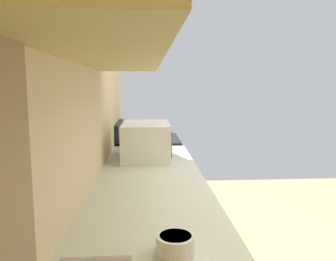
# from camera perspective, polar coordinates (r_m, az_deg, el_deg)

# --- Properties ---
(wall_back) EXTENTS (4.00, 0.12, 2.74)m
(wall_back) POSITION_cam_1_polar(r_m,az_deg,el_deg) (1.73, -15.68, 5.30)
(wall_back) COLOR beige
(wall_back) RESTS_ON ground_plane
(oven_range) EXTENTS (0.68, 0.63, 1.08)m
(oven_range) POSITION_cam_1_polar(r_m,az_deg,el_deg) (3.35, -3.34, -9.03)
(oven_range) COLOR black
(oven_range) RESTS_ON ground_plane
(microwave) EXTENTS (0.52, 0.35, 0.26)m
(microwave) POSITION_cam_1_polar(r_m,az_deg,el_deg) (2.42, -3.83, -1.76)
(microwave) COLOR white
(microwave) RESTS_ON counter_run
(bowl) EXTENTS (0.12, 0.12, 0.06)m
(bowl) POSITION_cam_1_polar(r_m,az_deg,el_deg) (1.09, 1.32, -19.14)
(bowl) COLOR silver
(bowl) RESTS_ON counter_run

